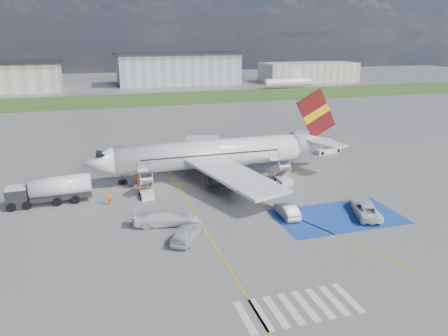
{
  "coord_description": "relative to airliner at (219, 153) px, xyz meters",
  "views": [
    {
      "loc": [
        -15.27,
        -43.07,
        19.4
      ],
      "look_at": [
        -0.06,
        6.52,
        3.5
      ],
      "focal_mm": 35.0,
      "sensor_mm": 36.0,
      "label": 1
    }
  ],
  "objects": [
    {
      "name": "terminal_east",
      "position": [
        73.49,
        114.0,
        0.61
      ],
      "size": [
        40.0,
        16.0,
        8.0
      ],
      "primitive_type": "cube",
      "color": "gray",
      "rests_on": "ground"
    },
    {
      "name": "airliner",
      "position": [
        0.0,
        0.0,
        0.0
      ],
      "size": [
        36.81,
        32.95,
        11.92
      ],
      "color": "silver",
      "rests_on": "ground"
    },
    {
      "name": "car_silver_a",
      "position": [
        -8.82,
        -18.77,
        -2.53
      ],
      "size": [
        4.44,
        5.33,
        1.72
      ],
      "primitive_type": "imported",
      "rotation": [
        0.0,
        0.0,
        2.57
      ],
      "color": "#BABCC2",
      "rests_on": "ground"
    },
    {
      "name": "crosswalk",
      "position": [
        -3.31,
        -32.0,
        -3.39
      ],
      "size": [
        9.0,
        4.0,
        0.01
      ],
      "color": "silver",
      "rests_on": "ground"
    },
    {
      "name": "airstairs_fwd",
      "position": [
        -11.01,
        -5.3,
        -2.77
      ],
      "size": [
        1.9,
        5.2,
        3.6
      ],
      "color": "silver",
      "rests_on": "ground"
    },
    {
      "name": "grass_strip",
      "position": [
        -1.51,
        81.0,
        -3.39
      ],
      "size": [
        400.0,
        30.0,
        0.01
      ],
      "primitive_type": "cube",
      "color": "#2D4C1E",
      "rests_on": "ground"
    },
    {
      "name": "fuel_tanker",
      "position": [
        -22.29,
        -4.28,
        -2.03
      ],
      "size": [
        9.65,
        3.28,
        3.24
      ],
      "rotation": [
        0.0,
        0.0,
        0.07
      ],
      "color": "black",
      "rests_on": "ground"
    },
    {
      "name": "taxiway_line_diag",
      "position": [
        -1.51,
        -2.0,
        -3.39
      ],
      "size": [
        20.71,
        56.45,
        0.01
      ],
      "primitive_type": "cube",
      "rotation": [
        0.0,
        0.0,
        0.35
      ],
      "color": "gold",
      "rests_on": "ground"
    },
    {
      "name": "taxiway_line_cross",
      "position": [
        -6.51,
        -24.0,
        -3.39
      ],
      "size": [
        0.2,
        60.0,
        0.01
      ],
      "primitive_type": "cube",
      "color": "gold",
      "rests_on": "ground"
    },
    {
      "name": "taxiway_line_main",
      "position": [
        -1.51,
        -2.0,
        -3.39
      ],
      "size": [
        120.0,
        0.2,
        0.01
      ],
      "primitive_type": "cube",
      "color": "gold",
      "rests_on": "ground"
    },
    {
      "name": "crew_fwd",
      "position": [
        -15.56,
        -6.74,
        -2.57
      ],
      "size": [
        0.7,
        0.69,
        1.64
      ],
      "primitive_type": "imported",
      "rotation": [
        0.0,
        0.0,
        0.75
      ],
      "color": "#DD5F0B",
      "rests_on": "ground"
    },
    {
      "name": "van_white_a",
      "position": [
        11.68,
        -18.29,
        -2.41
      ],
      "size": [
        4.1,
        5.76,
        1.97
      ],
      "primitive_type": "imported",
      "rotation": [
        0.0,
        0.0,
        2.79
      ],
      "color": "white",
      "rests_on": "ground"
    },
    {
      "name": "van_white_b",
      "position": [
        -10.08,
        -14.56,
        -2.34
      ],
      "size": [
        5.63,
        3.02,
        2.1
      ],
      "primitive_type": "imported",
      "rotation": [
        0.0,
        0.0,
        1.41
      ],
      "color": "silver",
      "rests_on": "ground"
    },
    {
      "name": "gpu_cart",
      "position": [
        -18.71,
        -1.19,
        -2.7
      ],
      "size": [
        2.0,
        1.44,
        1.54
      ],
      "rotation": [
        0.0,
        0.0,
        -0.15
      ],
      "color": "silver",
      "rests_on": "ground"
    },
    {
      "name": "ground",
      "position": [
        -1.51,
        -14.0,
        -3.39
      ],
      "size": [
        400.0,
        400.0,
        0.0
      ],
      "primitive_type": "plane",
      "color": "#60605E",
      "rests_on": "ground"
    },
    {
      "name": "staging_box",
      "position": [
        8.49,
        -18.0,
        -3.39
      ],
      "size": [
        14.0,
        8.0,
        0.01
      ],
      "primitive_type": "cube",
      "color": "#1A41A0",
      "rests_on": "ground"
    },
    {
      "name": "belt_loader",
      "position": [
        21.43,
        6.87,
        -3.0
      ],
      "size": [
        5.48,
        2.92,
        1.58
      ],
      "rotation": [
        0.0,
        0.0,
        0.23
      ],
      "color": "silver",
      "rests_on": "ground"
    },
    {
      "name": "airstairs_aft",
      "position": [
        7.49,
        -5.3,
        -2.77
      ],
      "size": [
        1.9,
        5.2,
        3.6
      ],
      "color": "silver",
      "rests_on": "ground"
    },
    {
      "name": "car_silver_b",
      "position": [
        3.07,
        -16.27,
        -2.65
      ],
      "size": [
        1.8,
        4.57,
        1.48
      ],
      "primitive_type": "imported",
      "rotation": [
        0.0,
        0.0,
        3.09
      ],
      "color": "#A8AAAF",
      "rests_on": "ground"
    },
    {
      "name": "terminal_centre",
      "position": [
        18.49,
        121.0,
        2.61
      ],
      "size": [
        48.0,
        18.0,
        12.0
      ],
      "primitive_type": "cube",
      "color": "gray",
      "rests_on": "ground"
    },
    {
      "name": "crew_nose",
      "position": [
        -11.74,
        -0.44,
        -2.54
      ],
      "size": [
        0.8,
        0.94,
        1.7
      ],
      "primitive_type": "imported",
      "rotation": [
        0.0,
        0.0,
        -1.37
      ],
      "color": "#FA5E0D",
      "rests_on": "ground"
    },
    {
      "name": "crew_aft",
      "position": [
        7.4,
        -3.78,
        -2.51
      ],
      "size": [
        0.45,
        1.04,
        1.76
      ],
      "primitive_type": "imported",
      "rotation": [
        0.0,
        0.0,
        1.55
      ],
      "color": "#DC570B",
      "rests_on": "ground"
    }
  ]
}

